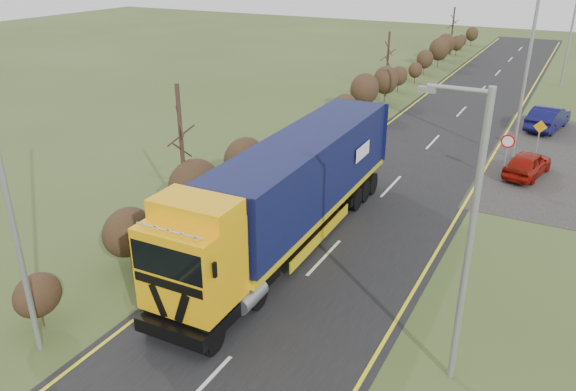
# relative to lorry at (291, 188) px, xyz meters

# --- Properties ---
(ground) EXTENTS (160.00, 160.00, 0.00)m
(ground) POSITION_rel_lorry_xyz_m (1.67, -4.41, -2.43)
(ground) COLOR #3A4A20
(ground) RESTS_ON ground
(road) EXTENTS (8.00, 120.00, 0.02)m
(road) POSITION_rel_lorry_xyz_m (1.67, 5.59, -2.42)
(road) COLOR black
(road) RESTS_ON ground
(layby) EXTENTS (6.00, 18.00, 0.02)m
(layby) POSITION_rel_lorry_xyz_m (8.17, 15.59, -2.42)
(layby) COLOR #292624
(layby) RESTS_ON ground
(lane_markings) EXTENTS (7.52, 116.00, 0.01)m
(lane_markings) POSITION_rel_lorry_xyz_m (1.67, 5.29, -2.40)
(lane_markings) COLOR yellow
(lane_markings) RESTS_ON road
(hedgerow) EXTENTS (2.24, 102.04, 6.05)m
(hedgerow) POSITION_rel_lorry_xyz_m (-4.33, 3.49, -0.81)
(hedgerow) COLOR black
(hedgerow) RESTS_ON ground
(lorry) EXTENTS (2.99, 15.42, 4.28)m
(lorry) POSITION_rel_lorry_xyz_m (0.00, 0.00, 0.00)
(lorry) COLOR black
(lorry) RESTS_ON ground
(car_red_hatchback) EXTENTS (2.33, 4.12, 1.32)m
(car_red_hatchback) POSITION_rel_lorry_xyz_m (7.41, 12.32, -1.77)
(car_red_hatchback) COLOR maroon
(car_red_hatchback) RESTS_ON ground
(car_blue_sedan) EXTENTS (2.54, 4.92, 1.54)m
(car_blue_sedan) POSITION_rel_lorry_xyz_m (7.55, 21.81, -1.66)
(car_blue_sedan) COLOR #0A0B3B
(car_blue_sedan) RESTS_ON ground
(streetlight_near) EXTENTS (1.73, 0.18, 8.08)m
(streetlight_near) POSITION_rel_lorry_xyz_m (7.38, -4.66, 2.00)
(streetlight_near) COLOR gray
(streetlight_near) RESTS_ON ground
(streetlight_mid) EXTENTS (2.16, 0.20, 10.19)m
(streetlight_mid) POSITION_rel_lorry_xyz_m (6.23, 14.88, 3.22)
(streetlight_mid) COLOR gray
(streetlight_mid) RESTS_ON ground
(streetlight_far) EXTENTS (1.73, 0.18, 8.11)m
(streetlight_far) POSITION_rel_lorry_xyz_m (7.33, 35.85, 2.01)
(streetlight_far) COLOR gray
(streetlight_far) RESTS_ON ground
(left_pole) EXTENTS (0.16, 0.16, 11.33)m
(left_pole) POSITION_rel_lorry_xyz_m (-3.53, -9.23, 3.23)
(left_pole) COLOR gray
(left_pole) RESTS_ON ground
(speed_sign) EXTENTS (0.69, 0.10, 2.51)m
(speed_sign) POSITION_rel_lorry_xyz_m (6.42, 10.88, -0.66)
(speed_sign) COLOR gray
(speed_sign) RESTS_ON ground
(warning_board) EXTENTS (0.75, 0.11, 1.96)m
(warning_board) POSITION_rel_lorry_xyz_m (7.47, 16.43, -1.23)
(warning_board) COLOR gray
(warning_board) RESTS_ON ground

